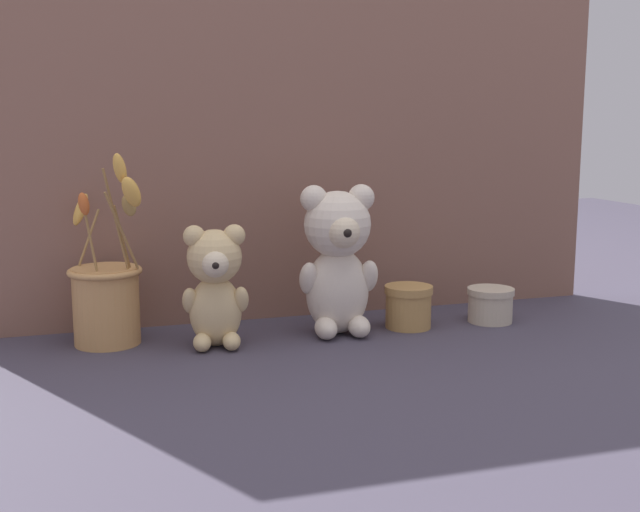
{
  "coord_description": "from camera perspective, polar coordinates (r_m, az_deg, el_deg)",
  "views": [
    {
      "loc": [
        -0.41,
        -1.31,
        0.38
      ],
      "look_at": [
        0.0,
        0.02,
        0.14
      ],
      "focal_mm": 45.0,
      "sensor_mm": 36.0,
      "label": 1
    }
  ],
  "objects": [
    {
      "name": "ground_plane",
      "position": [
        1.43,
        0.24,
        -5.76
      ],
      "size": [
        4.0,
        4.0,
        0.0
      ],
      "primitive_type": "plane",
      "color": "#3D3847"
    },
    {
      "name": "backdrop_wall",
      "position": [
        1.54,
        -1.65,
        9.5
      ],
      "size": [
        1.25,
        0.02,
        0.75
      ],
      "color": "#845B4C",
      "rests_on": "ground"
    },
    {
      "name": "flower_vase",
      "position": [
        1.41,
        -14.93,
        -2.8
      ],
      "size": [
        0.13,
        0.17,
        0.33
      ],
      "color": "tan",
      "rests_on": "ground"
    },
    {
      "name": "decorative_tin_short",
      "position": [
        1.56,
        12.02,
        -3.41
      ],
      "size": [
        0.09,
        0.09,
        0.07
      ],
      "color": "beige",
      "rests_on": "ground"
    },
    {
      "name": "teddy_bear_medium",
      "position": [
        1.35,
        -7.46,
        -1.98
      ],
      "size": [
        0.11,
        0.11,
        0.21
      ],
      "color": "#DBBC84",
      "rests_on": "ground"
    },
    {
      "name": "decorative_tin_tall",
      "position": [
        1.49,
        6.3,
        -3.58
      ],
      "size": [
        0.09,
        0.09,
        0.08
      ],
      "color": "tan",
      "rests_on": "ground"
    },
    {
      "name": "teddy_bear_large",
      "position": [
        1.42,
        1.28,
        -0.08
      ],
      "size": [
        0.15,
        0.14,
        0.27
      ],
      "color": "beige",
      "rests_on": "ground"
    }
  ]
}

